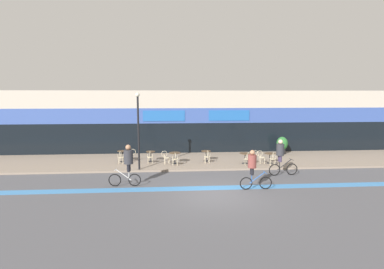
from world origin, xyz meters
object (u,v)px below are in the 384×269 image
cafe_chair_2_near (175,158)px  bistro_table_5 (270,156)px  cafe_chair_5_near (273,158)px  bistro_table_2 (175,156)px  bistro_table_1 (151,154)px  bistro_table_4 (245,156)px  cyclist_1 (281,155)px  cafe_chair_5_side (261,156)px  cafe_chair_4_side (254,156)px  cafe_chair_0_side (131,154)px  cafe_chair_1_near (150,156)px  cafe_chair_2_side (166,156)px  cafe_chair_4_near (248,158)px  cafe_chair_3_near (207,156)px  bistro_table_3 (206,154)px  cafe_chair_0_near (121,156)px  lamp_post (138,125)px  planter_pot (282,145)px  bistro_table_0 (122,154)px  cyclist_2 (253,167)px  cyclist_0 (128,161)px

cafe_chair_2_near → bistro_table_5: bearing=-90.1°
cafe_chair_5_near → bistro_table_2: bearing=87.9°
cafe_chair_5_near → bistro_table_1: bearing=84.5°
bistro_table_4 → cyclist_1: 3.13m
bistro_table_5 → cafe_chair_5_side: 0.63m
bistro_table_1 → cafe_chair_4_side: cafe_chair_4_side is taller
cafe_chair_0_side → cafe_chair_1_near: size_ratio=1.00×
cafe_chair_2_side → cafe_chair_4_near: same height
cafe_chair_0_side → cafe_chair_3_near: 5.31m
bistro_table_3 → cafe_chair_1_near: size_ratio=0.82×
cafe_chair_1_near → cafe_chair_4_near: 6.56m
cafe_chair_0_near → lamp_post: size_ratio=0.19×
cafe_chair_4_near → cafe_chair_5_near: (1.69, -0.06, 0.00)m
lamp_post → planter_pot: bearing=21.0°
bistro_table_2 → bistro_table_4: (4.77, -0.33, -0.03)m
bistro_table_5 → cafe_chair_3_near: 4.28m
cafe_chair_0_near → cafe_chair_3_near: size_ratio=1.00×
bistro_table_0 → cafe_chair_0_near: size_ratio=0.86×
cafe_chair_4_near → cafe_chair_5_side: 1.21m
bistro_table_0 → bistro_table_1: size_ratio=1.07×
cyclist_2 → cyclist_1: bearing=46.4°
bistro_table_3 → cafe_chair_4_near: cafe_chair_4_near is taller
bistro_table_5 → cafe_chair_2_side: size_ratio=0.82×
cafe_chair_0_side → cyclist_1: bearing=151.8°
cafe_chair_5_near → cafe_chair_5_side: 0.87m
cafe_chair_5_side → bistro_table_0: bearing=167.5°
bistro_table_0 → cafe_chair_1_near: 2.08m
bistro_table_0 → bistro_table_3: (5.86, -0.21, -0.03)m
bistro_table_3 → cafe_chair_5_near: 4.56m
bistro_table_3 → cyclist_0: 7.00m
bistro_table_2 → cafe_chair_3_near: cafe_chair_3_near is taller
cafe_chair_3_near → cafe_chair_5_side: 3.66m
bistro_table_0 → cyclist_0: size_ratio=0.35×
cafe_chair_1_near → cafe_chair_0_side: bearing=60.7°
cafe_chair_5_side → bistro_table_2: bearing=170.9°
bistro_table_5 → cyclist_2: cyclist_2 is taller
cafe_chair_5_side → cyclist_2: size_ratio=0.44×
bistro_table_3 → cafe_chair_2_side: cafe_chair_2_side is taller
cyclist_1 → bistro_table_2: bearing=150.4°
bistro_table_2 → cafe_chair_3_near: 2.22m
bistro_table_1 → bistro_table_3: bistro_table_3 is taller
bistro_table_0 → planter_pot: planter_pot is taller
cafe_chair_2_side → cyclist_1: 7.52m
cafe_chair_0_near → cafe_chair_2_side: (3.04, -0.21, 0.00)m
cafe_chair_0_side → cafe_chair_4_side: same height
bistro_table_4 → cyclist_1: (1.47, -2.70, 0.62)m
bistro_table_5 → cafe_chair_4_side: bearing=176.4°
bistro_table_2 → cafe_chair_4_near: cafe_chair_4_near is taller
cafe_chair_0_side → cyclist_0: 5.38m
bistro_table_3 → cafe_chair_4_near: bearing=-31.3°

